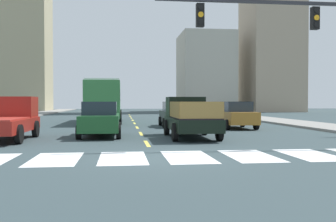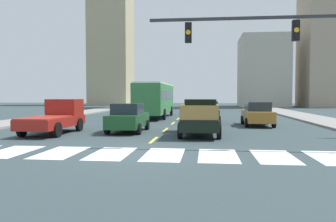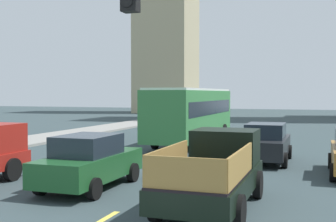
{
  "view_description": "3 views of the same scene",
  "coord_description": "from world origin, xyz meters",
  "px_view_note": "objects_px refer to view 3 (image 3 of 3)",
  "views": [
    {
      "loc": [
        -1.05,
        -11.98,
        1.73
      ],
      "look_at": [
        2.19,
        15.05,
        1.06
      ],
      "focal_mm": 41.94,
      "sensor_mm": 36.0,
      "label": 1
    },
    {
      "loc": [
        2.55,
        -12.44,
        2.22
      ],
      "look_at": [
        -0.4,
        13.97,
        0.96
      ],
      "focal_mm": 36.27,
      "sensor_mm": 36.0,
      "label": 2
    },
    {
      "loc": [
        4.88,
        -4.85,
        3.04
      ],
      "look_at": [
        -2.2,
        15.46,
        2.17
      ],
      "focal_mm": 46.68,
      "sensor_mm": 36.0,
      "label": 3
    }
  ],
  "objects_px": {
    "sedan_far": "(89,161)",
    "city_bus": "(192,111)",
    "pickup_stakebed": "(216,171)",
    "sedan_mid": "(266,143)"
  },
  "relations": [
    {
      "from": "pickup_stakebed",
      "to": "sedan_far",
      "type": "bearing_deg",
      "value": 169.3
    },
    {
      "from": "pickup_stakebed",
      "to": "city_bus",
      "type": "relative_size",
      "value": 0.48
    },
    {
      "from": "city_bus",
      "to": "sedan_far",
      "type": "distance_m",
      "value": 12.97
    },
    {
      "from": "pickup_stakebed",
      "to": "sedan_far",
      "type": "relative_size",
      "value": 1.18
    },
    {
      "from": "pickup_stakebed",
      "to": "sedan_far",
      "type": "xyz_separation_m",
      "value": [
        -4.3,
        0.71,
        -0.08
      ]
    },
    {
      "from": "city_bus",
      "to": "sedan_mid",
      "type": "bearing_deg",
      "value": -48.37
    },
    {
      "from": "city_bus",
      "to": "sedan_far",
      "type": "bearing_deg",
      "value": -88.54
    },
    {
      "from": "sedan_far",
      "to": "city_bus",
      "type": "bearing_deg",
      "value": 93.89
    },
    {
      "from": "city_bus",
      "to": "sedan_mid",
      "type": "height_order",
      "value": "city_bus"
    },
    {
      "from": "city_bus",
      "to": "sedan_far",
      "type": "xyz_separation_m",
      "value": [
        0.3,
        -12.92,
        -1.09
      ]
    }
  ]
}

